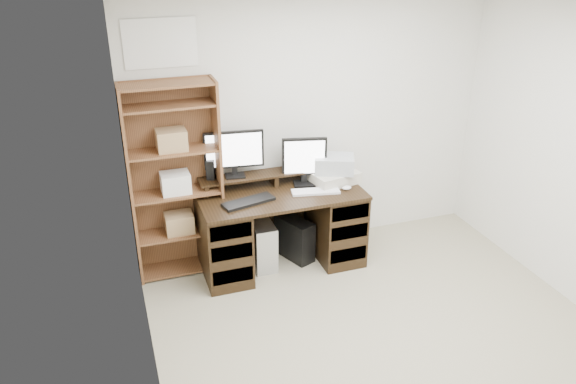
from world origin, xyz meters
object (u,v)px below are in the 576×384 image
tower_silver (261,242)px  bookshelf (175,180)px  printer (334,177)px  tower_black (294,238)px  monitor_small (304,159)px  desk (281,227)px  monitor_wide (234,151)px

tower_silver → bookshelf: size_ratio=0.25×
printer → tower_black: (-0.39, 0.00, -0.60)m
monitor_small → bookshelf: bearing=-171.8°
desk → monitor_wide: (-0.36, 0.24, 0.72)m
monitor_small → printer: monitor_small is taller
monitor_small → tower_black: (-0.11, -0.05, -0.79)m
desk → bookshelf: bookshelf is taller
monitor_wide → bookshelf: size_ratio=0.30×
monitor_wide → bookshelf: (-0.55, -0.03, -0.19)m
desk → monitor_wide: 0.84m
tower_black → bookshelf: bearing=150.0°
desk → bookshelf: (-0.91, 0.21, 0.53)m
desk → monitor_wide: monitor_wide is taller
tower_black → desk: bearing=-179.8°
tower_silver → monitor_wide: bearing=135.7°
monitor_wide → printer: 0.98m
monitor_small → printer: size_ratio=1.06×
desk → monitor_small: (0.27, 0.11, 0.61)m
monitor_wide → tower_black: (0.52, -0.17, -0.90)m
desk → printer: (0.55, 0.06, 0.41)m
printer → monitor_small: bearing=158.4°
printer → bookshelf: 1.47m
monitor_wide → tower_black: 1.06m
tower_black → bookshelf: size_ratio=0.25×
monitor_small → tower_silver: 0.89m
monitor_wide → tower_silver: size_ratio=1.19×
monitor_small → printer: 0.34m
desk → tower_silver: bearing=161.6°
bookshelf → tower_silver: bearing=-11.8°
desk → monitor_small: bearing=23.0°
bookshelf → monitor_wide: bearing=2.7°
printer → tower_silver: 0.93m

